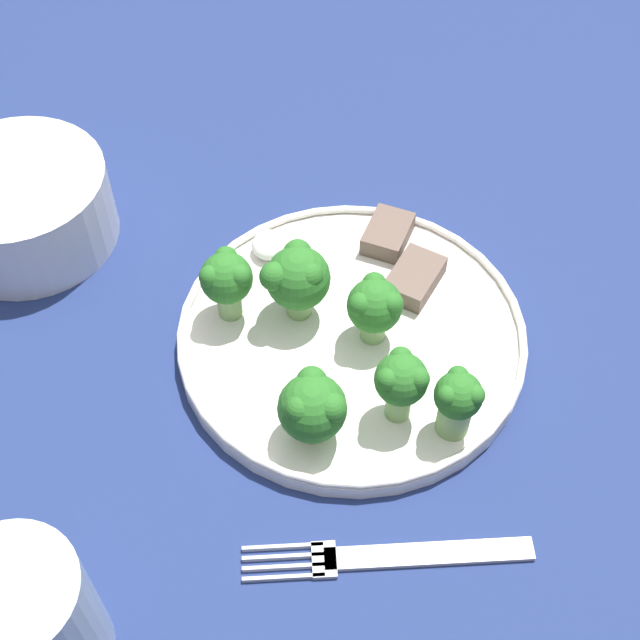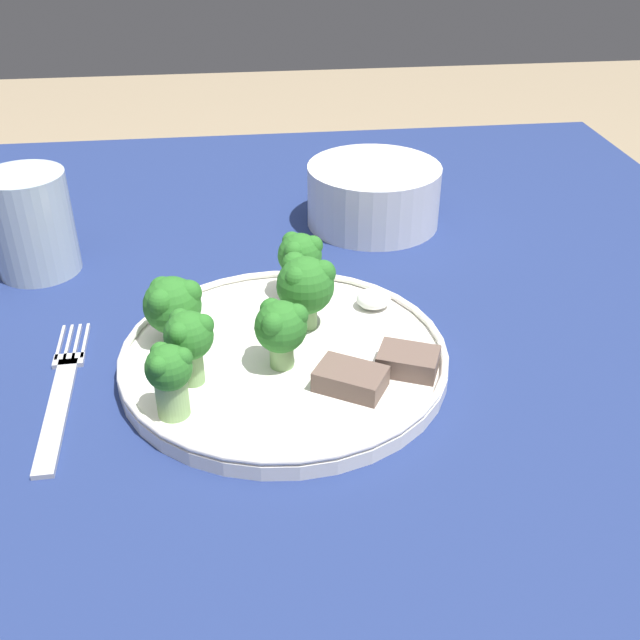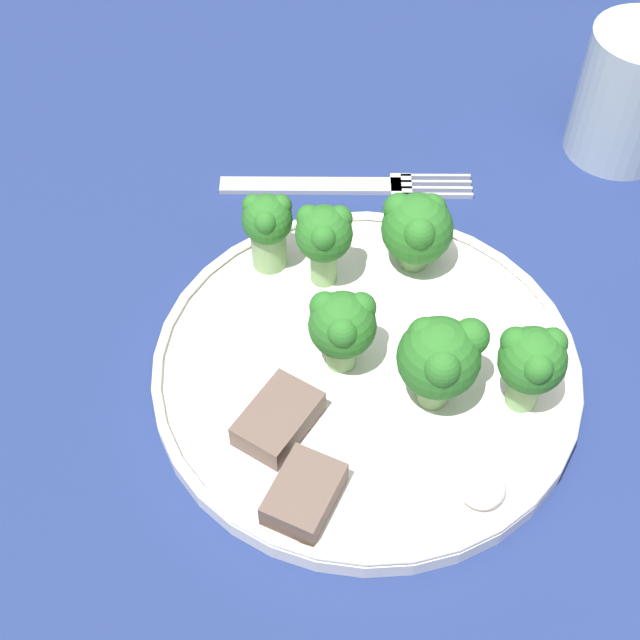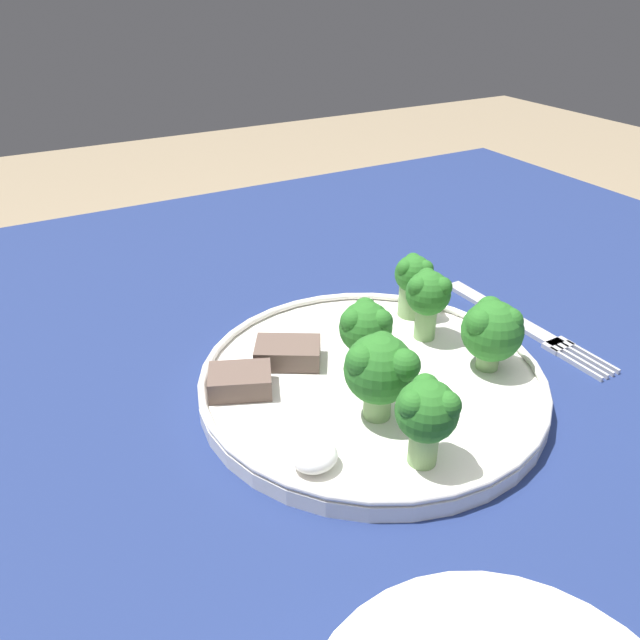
{
  "view_description": "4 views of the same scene",
  "coord_description": "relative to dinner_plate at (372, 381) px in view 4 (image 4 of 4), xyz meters",
  "views": [
    {
      "loc": [
        -0.37,
        -0.01,
        1.3
      ],
      "look_at": [
        0.01,
        -0.01,
        0.81
      ],
      "focal_mm": 50.0,
      "sensor_mm": 36.0,
      "label": 1
    },
    {
      "loc": [
        -0.0,
        -0.52,
        1.11
      ],
      "look_at": [
        0.06,
        -0.02,
        0.79
      ],
      "focal_mm": 42.0,
      "sensor_mm": 36.0,
      "label": 2
    },
    {
      "loc": [
        0.35,
        -0.05,
        1.21
      ],
      "look_at": [
        0.02,
        -0.07,
        0.8
      ],
      "focal_mm": 50.0,
      "sensor_mm": 36.0,
      "label": 3
    },
    {
      "loc": [
        0.25,
        0.28,
        1.05
      ],
      "look_at": [
        0.06,
        -0.07,
        0.82
      ],
      "focal_mm": 35.0,
      "sensor_mm": 36.0,
      "label": 4
    }
  ],
  "objects": [
    {
      "name": "broccoli_floret_back_left",
      "position": [
        -0.0,
        -0.02,
        0.04
      ],
      "size": [
        0.04,
        0.04,
        0.06
      ],
      "color": "#7FA866",
      "rests_on": "dinner_plate"
    },
    {
      "name": "meat_slice_middle_slice",
      "position": [
        0.09,
        -0.03,
        0.01
      ],
      "size": [
        0.05,
        0.05,
        0.02
      ],
      "color": "brown",
      "rests_on": "dinner_plate"
    },
    {
      "name": "broccoli_floret_center_left",
      "position": [
        -0.09,
        0.03,
        0.04
      ],
      "size": [
        0.05,
        0.05,
        0.06
      ],
      "color": "#7FA866",
      "rests_on": "dinner_plate"
    },
    {
      "name": "meat_slice_front_slice",
      "position": [
        0.05,
        -0.05,
        0.01
      ],
      "size": [
        0.06,
        0.05,
        0.02
      ],
      "color": "brown",
      "rests_on": "dinner_plate"
    },
    {
      "name": "broccoli_floret_mid_cluster",
      "position": [
        0.02,
        0.09,
        0.04
      ],
      "size": [
        0.04,
        0.04,
        0.06
      ],
      "color": "#7FA866",
      "rests_on": "dinner_plate"
    },
    {
      "name": "broccoli_floret_front_left",
      "position": [
        0.02,
        0.04,
        0.04
      ],
      "size": [
        0.05,
        0.05,
        0.06
      ],
      "color": "#7FA866",
      "rests_on": "dinner_plate"
    },
    {
      "name": "dinner_plate",
      "position": [
        0.0,
        0.0,
        0.0
      ],
      "size": [
        0.26,
        0.26,
        0.02
      ],
      "color": "white",
      "rests_on": "table"
    },
    {
      "name": "sauce_dollop",
      "position": [
        0.08,
        0.06,
        0.01
      ],
      "size": [
        0.03,
        0.03,
        0.02
      ],
      "color": "white",
      "rests_on": "dinner_plate"
    },
    {
      "name": "fork",
      "position": [
        -0.17,
        -0.02,
        -0.01
      ],
      "size": [
        0.03,
        0.19,
        0.0
      ],
      "color": "#B2B2B7",
      "rests_on": "table"
    },
    {
      "name": "table",
      "position": [
        -0.03,
        0.04,
        -0.11
      ],
      "size": [
        1.06,
        1.08,
        0.76
      ],
      "color": "navy",
      "rests_on": "ground_plane"
    },
    {
      "name": "broccoli_floret_center_back",
      "position": [
        -0.08,
        -0.06,
        0.04
      ],
      "size": [
        0.03,
        0.03,
        0.06
      ],
      "color": "#7FA866",
      "rests_on": "dinner_plate"
    },
    {
      "name": "broccoli_floret_near_rim_left",
      "position": [
        -0.07,
        -0.03,
        0.04
      ],
      "size": [
        0.04,
        0.04,
        0.06
      ],
      "color": "#7FA866",
      "rests_on": "dinner_plate"
    }
  ]
}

